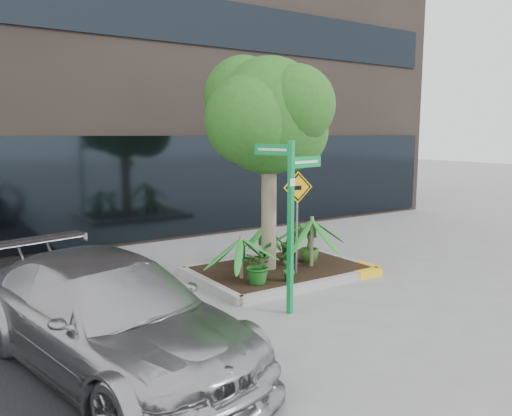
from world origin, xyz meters
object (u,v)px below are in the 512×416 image
parked_car (110,315)px  street_sign_post (290,208)px  tree (269,116)px  cattle_sign (297,205)px

parked_car → street_sign_post: bearing=-6.0°
tree → street_sign_post: 2.47m
parked_car → cattle_sign: (4.02, 1.59, 0.79)m
parked_car → cattle_sign: cattle_sign is taller
tree → cattle_sign: bearing=-65.5°
parked_car → street_sign_post: 3.08m
tree → parked_car: bearing=-150.2°
street_sign_post → tree: bearing=50.8°
parked_car → tree: bearing=17.1°
street_sign_post → cattle_sign: size_ratio=1.38×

